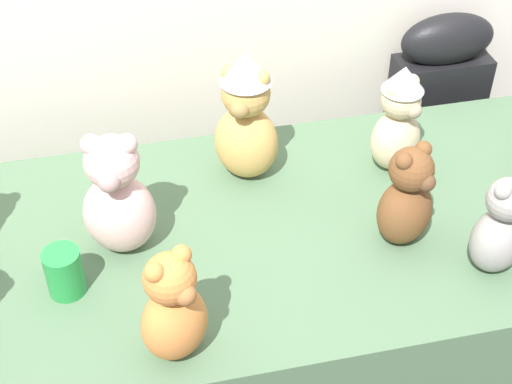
{
  "coord_description": "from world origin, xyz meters",
  "views": [
    {
      "loc": [
        -0.28,
        -1.01,
        1.96
      ],
      "look_at": [
        0.0,
        0.25,
        0.85
      ],
      "focal_mm": 53.94,
      "sensor_mm": 36.0,
      "label": 1
    }
  ],
  "objects_px": {
    "teddy_bear_sand": "(398,120)",
    "teddy_bear_ash": "(501,228)",
    "party_cup_green": "(64,272)",
    "teddy_bear_honey": "(246,118)",
    "instrument_case": "(428,147)",
    "teddy_bear_blush": "(117,198)",
    "teddy_bear_chestnut": "(407,199)",
    "teddy_bear_ginger": "(173,309)",
    "display_table": "(256,331)"
  },
  "relations": [
    {
      "from": "display_table",
      "to": "teddy_bear_chestnut",
      "type": "height_order",
      "value": "teddy_bear_chestnut"
    },
    {
      "from": "teddy_bear_chestnut",
      "to": "teddy_bear_ash",
      "type": "height_order",
      "value": "teddy_bear_chestnut"
    },
    {
      "from": "display_table",
      "to": "instrument_case",
      "type": "relative_size",
      "value": 2.05
    },
    {
      "from": "teddy_bear_sand",
      "to": "teddy_bear_ginger",
      "type": "distance_m",
      "value": 0.77
    },
    {
      "from": "teddy_bear_ash",
      "to": "party_cup_green",
      "type": "xyz_separation_m",
      "value": [
        -0.91,
        0.13,
        -0.06
      ]
    },
    {
      "from": "display_table",
      "to": "teddy_bear_blush",
      "type": "bearing_deg",
      "value": 176.63
    },
    {
      "from": "teddy_bear_chestnut",
      "to": "teddy_bear_ash",
      "type": "distance_m",
      "value": 0.21
    },
    {
      "from": "teddy_bear_honey",
      "to": "teddy_bear_ginger",
      "type": "bearing_deg",
      "value": -85.66
    },
    {
      "from": "teddy_bear_sand",
      "to": "teddy_bear_ash",
      "type": "distance_m",
      "value": 0.39
    },
    {
      "from": "teddy_bear_chestnut",
      "to": "teddy_bear_ash",
      "type": "xyz_separation_m",
      "value": [
        0.16,
        -0.13,
        -0.01
      ]
    },
    {
      "from": "teddy_bear_ginger",
      "to": "teddy_bear_honey",
      "type": "height_order",
      "value": "teddy_bear_honey"
    },
    {
      "from": "teddy_bear_chestnut",
      "to": "teddy_bear_blush",
      "type": "distance_m",
      "value": 0.63
    },
    {
      "from": "party_cup_green",
      "to": "teddy_bear_ash",
      "type": "bearing_deg",
      "value": -8.1
    },
    {
      "from": "instrument_case",
      "to": "teddy_bear_honey",
      "type": "relative_size",
      "value": 2.69
    },
    {
      "from": "teddy_bear_ash",
      "to": "teddy_bear_chestnut",
      "type": "bearing_deg",
      "value": 119.6
    },
    {
      "from": "teddy_bear_ginger",
      "to": "teddy_bear_ash",
      "type": "height_order",
      "value": "teddy_bear_ginger"
    },
    {
      "from": "teddy_bear_honey",
      "to": "party_cup_green",
      "type": "bearing_deg",
      "value": -116.14
    },
    {
      "from": "teddy_bear_honey",
      "to": "teddy_bear_blush",
      "type": "height_order",
      "value": "teddy_bear_honey"
    },
    {
      "from": "instrument_case",
      "to": "teddy_bear_honey",
      "type": "height_order",
      "value": "teddy_bear_honey"
    },
    {
      "from": "teddy_bear_honey",
      "to": "teddy_bear_sand",
      "type": "bearing_deg",
      "value": 22.59
    },
    {
      "from": "display_table",
      "to": "teddy_bear_sand",
      "type": "xyz_separation_m",
      "value": [
        0.39,
        0.16,
        0.51
      ]
    },
    {
      "from": "display_table",
      "to": "teddy_bear_ash",
      "type": "bearing_deg",
      "value": -24.54
    },
    {
      "from": "display_table",
      "to": "teddy_bear_ginger",
      "type": "bearing_deg",
      "value": -127.05
    },
    {
      "from": "teddy_bear_sand",
      "to": "teddy_bear_honey",
      "type": "xyz_separation_m",
      "value": [
        -0.37,
        0.05,
        0.03
      ]
    },
    {
      "from": "teddy_bear_ginger",
      "to": "teddy_bear_sand",
      "type": "bearing_deg",
      "value": 4.9
    },
    {
      "from": "teddy_bear_sand",
      "to": "teddy_bear_blush",
      "type": "xyz_separation_m",
      "value": [
        -0.69,
        -0.14,
        0.0
      ]
    },
    {
      "from": "instrument_case",
      "to": "teddy_bear_honey",
      "type": "bearing_deg",
      "value": -155.76
    },
    {
      "from": "teddy_bear_sand",
      "to": "teddy_bear_ash",
      "type": "height_order",
      "value": "teddy_bear_sand"
    },
    {
      "from": "teddy_bear_ginger",
      "to": "teddy_bear_honey",
      "type": "distance_m",
      "value": 0.57
    },
    {
      "from": "teddy_bear_honey",
      "to": "teddy_bear_blush",
      "type": "bearing_deg",
      "value": -118.86
    },
    {
      "from": "display_table",
      "to": "party_cup_green",
      "type": "xyz_separation_m",
      "value": [
        -0.43,
        -0.09,
        0.42
      ]
    },
    {
      "from": "instrument_case",
      "to": "teddy_bear_ginger",
      "type": "height_order",
      "value": "teddy_bear_ginger"
    },
    {
      "from": "instrument_case",
      "to": "teddy_bear_blush",
      "type": "relative_size",
      "value": 3.01
    },
    {
      "from": "instrument_case",
      "to": "teddy_bear_blush",
      "type": "distance_m",
      "value": 1.17
    },
    {
      "from": "teddy_bear_honey",
      "to": "party_cup_green",
      "type": "relative_size",
      "value": 3.17
    },
    {
      "from": "instrument_case",
      "to": "teddy_bear_chestnut",
      "type": "distance_m",
      "value": 0.8
    },
    {
      "from": "teddy_bear_sand",
      "to": "teddy_bear_chestnut",
      "type": "height_order",
      "value": "teddy_bear_sand"
    },
    {
      "from": "teddy_bear_honey",
      "to": "party_cup_green",
      "type": "xyz_separation_m",
      "value": [
        -0.45,
        -0.3,
        -0.12
      ]
    },
    {
      "from": "teddy_bear_sand",
      "to": "teddy_bear_ash",
      "type": "bearing_deg",
      "value": -102.17
    },
    {
      "from": "teddy_bear_sand",
      "to": "party_cup_green",
      "type": "relative_size",
      "value": 2.66
    },
    {
      "from": "instrument_case",
      "to": "party_cup_green",
      "type": "relative_size",
      "value": 8.52
    },
    {
      "from": "party_cup_green",
      "to": "teddy_bear_honey",
      "type": "bearing_deg",
      "value": 33.62
    },
    {
      "from": "teddy_bear_blush",
      "to": "party_cup_green",
      "type": "distance_m",
      "value": 0.19
    },
    {
      "from": "display_table",
      "to": "teddy_bear_chestnut",
      "type": "xyz_separation_m",
      "value": [
        0.32,
        -0.09,
        0.49
      ]
    },
    {
      "from": "instrument_case",
      "to": "teddy_bear_sand",
      "type": "relative_size",
      "value": 3.21
    },
    {
      "from": "teddy_bear_ginger",
      "to": "party_cup_green",
      "type": "bearing_deg",
      "value": 102.76
    },
    {
      "from": "display_table",
      "to": "instrument_case",
      "type": "bearing_deg",
      "value": 37.62
    },
    {
      "from": "teddy_bear_honey",
      "to": "teddy_bear_ash",
      "type": "bearing_deg",
      "value": -12.96
    },
    {
      "from": "teddy_bear_honey",
      "to": "party_cup_green",
      "type": "distance_m",
      "value": 0.56
    },
    {
      "from": "teddy_bear_sand",
      "to": "party_cup_green",
      "type": "bearing_deg",
      "value": 171.51
    }
  ]
}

